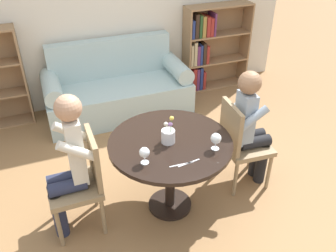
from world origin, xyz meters
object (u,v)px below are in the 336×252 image
at_px(person_left, 68,164).
at_px(flower_vase, 168,135).
at_px(couch, 117,91).
at_px(bookshelf_right, 207,48).
at_px(person_right, 251,126).
at_px(wine_glass_right, 216,139).
at_px(chair_left, 82,179).
at_px(wine_glass_left, 144,153).
at_px(chair_right, 240,141).

height_order(person_left, flower_vase, person_left).
xyz_separation_m(couch, bookshelf_right, (1.42, 0.27, 0.29)).
relative_size(person_right, wine_glass_right, 8.38).
bearing_deg(wine_glass_right, chair_left, 163.50).
xyz_separation_m(couch, wine_glass_left, (-0.28, -2.07, 0.52)).
relative_size(person_left, wine_glass_right, 8.80).
bearing_deg(flower_vase, person_left, 173.91).
bearing_deg(person_left, couch, 155.06).
xyz_separation_m(person_right, wine_glass_right, (-0.54, -0.29, 0.18)).
distance_m(bookshelf_right, person_right, 2.16).
distance_m(chair_left, wine_glass_right, 1.14).
xyz_separation_m(bookshelf_right, person_left, (-2.25, -2.06, 0.07)).
bearing_deg(wine_glass_left, wine_glass_right, -3.45).
bearing_deg(couch, wine_glass_left, -97.82).
xyz_separation_m(wine_glass_left, flower_vase, (0.26, 0.19, -0.02)).
xyz_separation_m(couch, wine_glass_right, (0.30, -2.10, 0.52)).
bearing_deg(chair_left, wine_glass_right, 73.42).
relative_size(couch, wine_glass_left, 13.17).
height_order(bookshelf_right, wine_glass_left, bookshelf_right).
relative_size(person_left, person_right, 1.05).
relative_size(couch, person_right, 1.51).
relative_size(bookshelf_right, wine_glass_right, 8.38).
xyz_separation_m(chair_right, wine_glass_right, (-0.45, -0.30, 0.34)).
bearing_deg(couch, wine_glass_right, -81.94).
distance_m(person_right, wine_glass_right, 0.64).
relative_size(chair_left, wine_glass_right, 6.23).
bearing_deg(bookshelf_right, wine_glass_left, -126.16).
distance_m(couch, flower_vase, 1.94).
height_order(couch, flower_vase, flower_vase).
relative_size(chair_right, wine_glass_left, 6.49).
xyz_separation_m(person_left, flower_vase, (0.81, -0.09, 0.13)).
height_order(bookshelf_right, wine_glass_right, bookshelf_right).
relative_size(wine_glass_right, flower_vase, 0.58).
xyz_separation_m(wine_glass_left, wine_glass_right, (0.58, -0.04, 0.00)).
height_order(bookshelf_right, person_left, person_left).
bearing_deg(flower_vase, person_right, 4.75).
distance_m(chair_left, wine_glass_left, 0.63).
bearing_deg(wine_glass_left, chair_left, 149.26).
height_order(chair_right, person_left, person_left).
height_order(person_left, wine_glass_right, person_left).
relative_size(chair_right, wine_glass_right, 6.23).
bearing_deg(chair_right, couch, 26.54).
bearing_deg(wine_glass_left, bookshelf_right, 53.84).
bearing_deg(bookshelf_right, person_right, -105.82).
bearing_deg(person_left, person_right, 89.38).
bearing_deg(wine_glass_right, wine_glass_left, 176.55).
bearing_deg(person_left, chair_right, 89.74).
distance_m(chair_left, person_left, 0.20).
relative_size(wine_glass_left, wine_glass_right, 0.96).
height_order(couch, wine_glass_right, couch).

